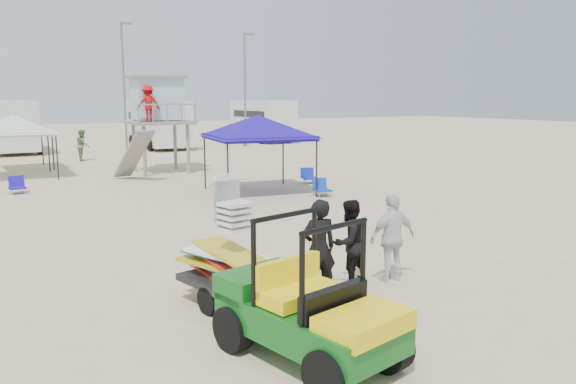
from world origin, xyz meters
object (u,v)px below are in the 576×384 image
utility_cart (308,298)px  man_left (319,248)px  canopy_blue (258,119)px  surf_trailer (234,260)px  lifeguard_tower (156,103)px

utility_cart → man_left: size_ratio=1.56×
utility_cart → canopy_blue: bearing=65.2°
utility_cart → canopy_blue: size_ratio=0.71×
utility_cart → surf_trailer: size_ratio=1.16×
utility_cart → canopy_blue: 13.71m
lifeguard_tower → canopy_blue: lifeguard_tower is taller
man_left → canopy_blue: canopy_blue is taller
canopy_blue → man_left: bearing=-112.1°
surf_trailer → lifeguard_tower: size_ratio=0.54×
utility_cart → surf_trailer: surf_trailer is taller
utility_cart → man_left: 2.54m
man_left → canopy_blue: size_ratio=0.45×
surf_trailer → lifeguard_tower: 18.11m
utility_cart → surf_trailer: bearing=89.8°
surf_trailer → lifeguard_tower: (4.29, 17.43, 2.44)m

